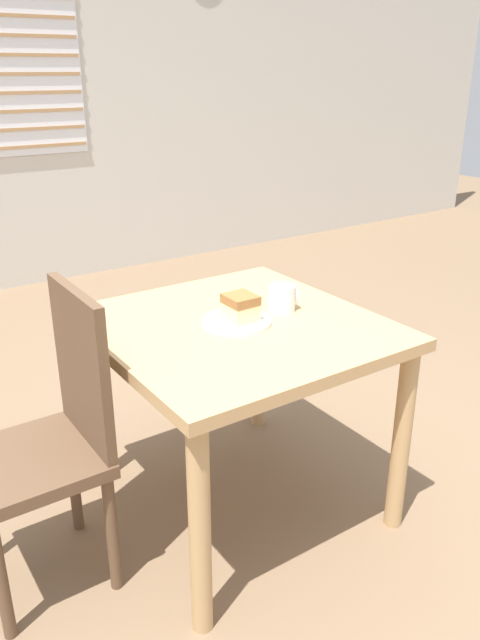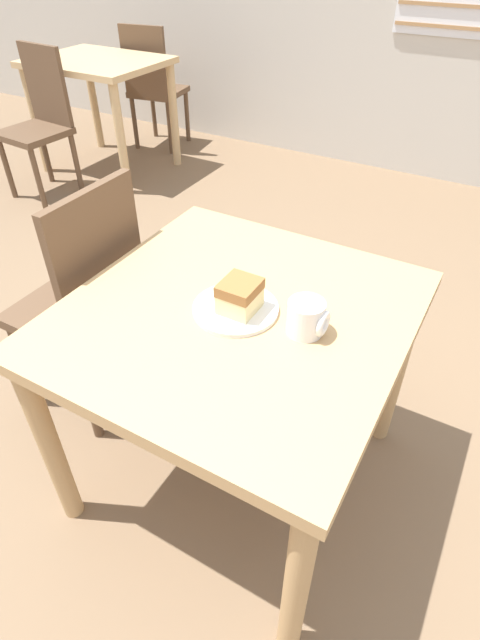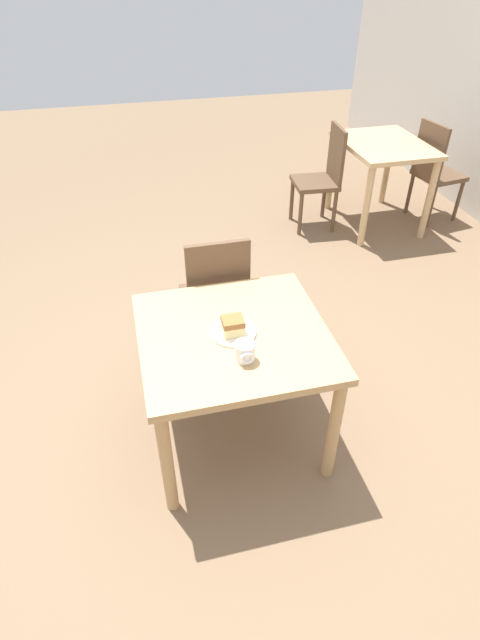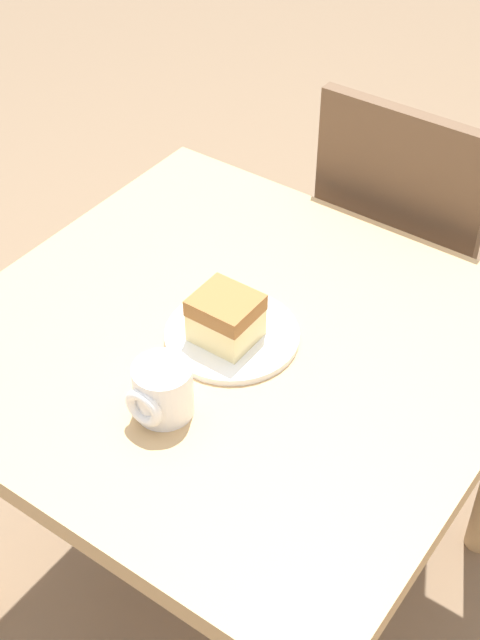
# 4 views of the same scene
# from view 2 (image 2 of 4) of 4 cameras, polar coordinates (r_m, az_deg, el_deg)

# --- Properties ---
(ground_plane) EXTENTS (14.00, 14.00, 0.00)m
(ground_plane) POSITION_cam_2_polar(r_m,az_deg,el_deg) (1.80, -4.47, -18.07)
(ground_plane) COLOR #7A6047
(dining_table_near) EXTENTS (0.87, 0.90, 0.70)m
(dining_table_near) POSITION_cam_2_polar(r_m,az_deg,el_deg) (1.37, -0.39, -2.23)
(dining_table_near) COLOR tan
(dining_table_near) RESTS_ON ground_plane
(dining_table_far) EXTENTS (0.88, 0.70, 0.76)m
(dining_table_far) POSITION_cam_2_polar(r_m,az_deg,el_deg) (3.97, -15.76, 24.92)
(dining_table_far) COLOR tan
(dining_table_far) RESTS_ON ground_plane
(chair_near_window) EXTENTS (0.38, 0.38, 0.91)m
(chair_near_window) POSITION_cam_2_polar(r_m,az_deg,el_deg) (1.78, -17.19, 2.12)
(chair_near_window) COLOR brown
(chair_near_window) RESTS_ON ground_plane
(chair_far_corner) EXTENTS (0.41, 0.41, 0.91)m
(chair_far_corner) POSITION_cam_2_polar(r_m,az_deg,el_deg) (3.71, -21.91, 20.45)
(chair_far_corner) COLOR brown
(chair_far_corner) RESTS_ON ground_plane
(chair_far_opposite) EXTENTS (0.43, 0.43, 0.91)m
(chair_far_opposite) POSITION_cam_2_polar(r_m,az_deg,el_deg) (4.36, -9.84, 24.94)
(chair_far_opposite) COLOR brown
(chair_far_opposite) RESTS_ON ground_plane
(plate) EXTENTS (0.22, 0.22, 0.01)m
(plate) POSITION_cam_2_polar(r_m,az_deg,el_deg) (1.30, -0.51, 1.30)
(plate) COLOR white
(plate) RESTS_ON dining_table_near
(cake_slice) EXTENTS (0.09, 0.10, 0.08)m
(cake_slice) POSITION_cam_2_polar(r_m,az_deg,el_deg) (1.26, -0.04, 2.77)
(cake_slice) COLOR beige
(cake_slice) RESTS_ON plate
(coffee_mug) EXTENTS (0.10, 0.09, 0.09)m
(coffee_mug) POSITION_cam_2_polar(r_m,az_deg,el_deg) (1.22, 7.69, 0.22)
(coffee_mug) COLOR white
(coffee_mug) RESTS_ON dining_table_near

